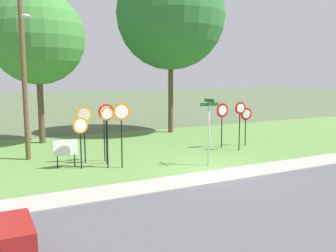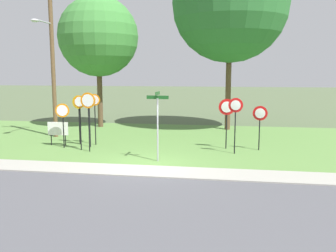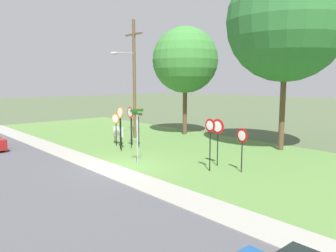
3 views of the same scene
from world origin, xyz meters
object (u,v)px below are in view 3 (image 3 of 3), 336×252
at_px(stop_sign_far_center, 116,123).
at_px(yield_sign_far_left, 210,132).
at_px(yield_sign_near_right, 242,140).
at_px(oak_tree_left, 185,60).
at_px(stop_sign_far_right, 120,119).
at_px(stop_sign_center_tall, 131,118).
at_px(stop_sign_near_left, 120,120).
at_px(stop_sign_far_left, 138,119).
at_px(street_name_post, 137,132).
at_px(yield_sign_near_left, 218,131).
at_px(utility_pole, 133,75).
at_px(stop_sign_near_right, 131,118).
at_px(notice_board, 118,132).
at_px(oak_tree_right, 286,22).

xyz_separation_m(stop_sign_far_center, yield_sign_far_left, (8.66, -0.00, 0.33)).
xyz_separation_m(yield_sign_near_right, oak_tree_left, (-10.46, 6.29, 4.60)).
height_order(stop_sign_far_right, stop_sign_center_tall, stop_sign_far_right).
xyz_separation_m(stop_sign_near_left, yield_sign_near_right, (8.78, 1.37, -0.28)).
relative_size(stop_sign_far_center, stop_sign_far_right, 0.79).
xyz_separation_m(stop_sign_near_left, stop_sign_far_center, (-1.09, 0.38, -0.27)).
relative_size(stop_sign_near_left, stop_sign_far_left, 1.00).
bearing_deg(oak_tree_left, yield_sign_far_left, -38.25).
height_order(stop_sign_far_left, street_name_post, street_name_post).
xyz_separation_m(stop_sign_far_right, oak_tree_left, (-2.23, 7.96, 4.12)).
height_order(stop_sign_far_center, stop_sign_center_tall, stop_sign_center_tall).
bearing_deg(yield_sign_near_left, street_name_post, -135.14).
xyz_separation_m(yield_sign_far_left, utility_pole, (-10.53, 2.86, 2.96)).
distance_m(stop_sign_far_right, yield_sign_far_left, 7.04).
xyz_separation_m(stop_sign_near_right, oak_tree_left, (-1.87, 6.92, 4.22)).
bearing_deg(stop_sign_far_center, stop_sign_far_left, 23.62).
distance_m(stop_sign_near_left, street_name_post, 4.53).
distance_m(stop_sign_far_left, utility_pole, 4.82).
relative_size(stop_sign_near_left, oak_tree_left, 0.30).
bearing_deg(stop_sign_far_left, notice_board, -173.98).
relative_size(stop_sign_center_tall, oak_tree_left, 0.29).
bearing_deg(stop_sign_far_right, utility_pole, 139.07).
bearing_deg(yield_sign_near_right, stop_sign_near_right, -167.24).
height_order(stop_sign_near_left, yield_sign_near_right, stop_sign_near_left).
relative_size(notice_board, oak_tree_left, 0.14).
height_order(stop_sign_far_right, oak_tree_left, oak_tree_left).
relative_size(stop_sign_far_right, oak_tree_left, 0.32).
distance_m(stop_sign_center_tall, yield_sign_near_right, 9.44).
distance_m(stop_sign_near_right, notice_board, 2.20).
xyz_separation_m(stop_sign_far_right, oak_tree_right, (6.66, 8.14, 6.07)).
height_order(stop_sign_center_tall, yield_sign_far_left, yield_sign_far_left).
bearing_deg(stop_sign_near_left, street_name_post, -20.92).
distance_m(stop_sign_far_left, yield_sign_far_left, 7.35).
bearing_deg(yield_sign_far_left, street_name_post, -145.25).
relative_size(stop_sign_far_left, stop_sign_center_tall, 1.03).
xyz_separation_m(stop_sign_far_right, yield_sign_near_right, (8.23, 1.67, -0.48)).
bearing_deg(yield_sign_near_left, stop_sign_near_right, -175.86).
xyz_separation_m(stop_sign_far_left, yield_sign_near_left, (6.88, 0.12, -0.02)).
bearing_deg(yield_sign_near_right, stop_sign_center_tall, -171.67).
relative_size(stop_sign_far_right, yield_sign_near_left, 1.14).
bearing_deg(yield_sign_near_left, oak_tree_right, 87.85).
relative_size(stop_sign_near_right, stop_sign_far_center, 1.22).
height_order(stop_sign_near_left, stop_sign_far_left, stop_sign_near_left).
bearing_deg(stop_sign_far_left, yield_sign_near_left, -4.93).
bearing_deg(stop_sign_far_center, stop_sign_near_right, 4.59).
relative_size(stop_sign_far_right, utility_pole, 0.32).
bearing_deg(yield_sign_far_left, utility_pole, 168.37).
distance_m(stop_sign_center_tall, yield_sign_near_left, 7.81).
relative_size(stop_sign_near_right, notice_board, 2.23).
relative_size(stop_sign_near_right, oak_tree_left, 0.31).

